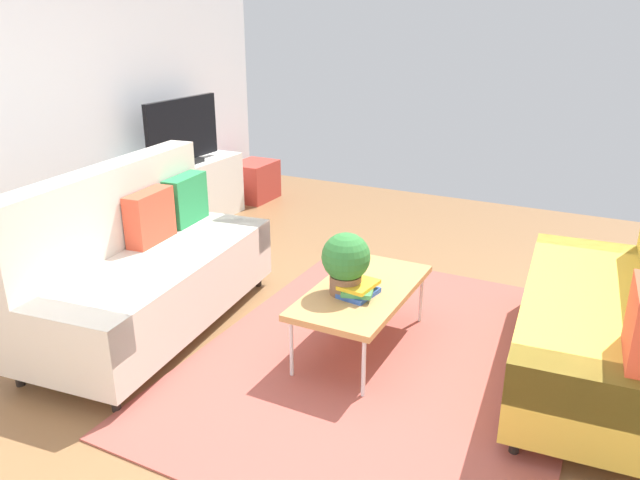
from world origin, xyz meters
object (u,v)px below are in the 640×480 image
(couch_beige, at_px, (144,266))
(vase_0, at_px, (138,169))
(table_book_0, at_px, (359,293))
(tv, at_px, (183,133))
(bottle_1, at_px, (176,159))
(coffee_table, at_px, (362,292))
(bottle_0, at_px, (168,159))
(tv_console, at_px, (186,195))
(storage_trunk, at_px, (255,181))
(vase_1, at_px, (150,163))
(potted_plant, at_px, (346,261))
(couch_green, at_px, (615,314))

(couch_beige, height_order, vase_0, couch_beige)
(couch_beige, relative_size, table_book_0, 8.26)
(tv, relative_size, bottle_1, 5.98)
(coffee_table, relative_size, bottle_0, 4.98)
(coffee_table, distance_m, tv_console, 2.93)
(tv_console, xyz_separation_m, storage_trunk, (1.10, -0.10, -0.10))
(tv, distance_m, bottle_0, 0.33)
(coffee_table, relative_size, table_book_0, 4.58)
(couch_beige, xyz_separation_m, table_book_0, (0.29, -1.44, -0.01))
(table_book_0, distance_m, vase_1, 2.86)
(potted_plant, bearing_deg, table_book_0, -83.76)
(tv_console, bearing_deg, couch_green, -105.99)
(tv, xyz_separation_m, storage_trunk, (1.10, -0.08, -0.73))
(table_book_0, bearing_deg, storage_trunk, 43.17)
(tv, distance_m, vase_1, 0.48)
(couch_beige, xyz_separation_m, bottle_1, (1.67, 1.09, 0.28))
(potted_plant, bearing_deg, couch_green, -74.84)
(couch_beige, bearing_deg, bottle_0, -151.50)
(couch_beige, bearing_deg, tv, -155.10)
(storage_trunk, relative_size, bottle_1, 3.11)
(potted_plant, height_order, table_book_0, potted_plant)
(couch_green, height_order, vase_1, couch_green)
(tv_console, height_order, bottle_1, bottle_1)
(tv, relative_size, storage_trunk, 1.92)
(vase_0, height_order, vase_1, vase_1)
(coffee_table, xyz_separation_m, bottle_1, (1.28, 2.51, 0.33))
(couch_beige, relative_size, vase_0, 15.30)
(vase_1, bearing_deg, storage_trunk, -5.64)
(couch_green, bearing_deg, potted_plant, 100.85)
(tv, relative_size, vase_1, 5.31)
(coffee_table, height_order, tv_console, tv_console)
(tv, xyz_separation_m, vase_0, (-0.58, 0.07, -0.25))
(couch_beige, distance_m, couch_green, 2.92)
(couch_green, distance_m, bottle_0, 4.04)
(couch_green, height_order, storage_trunk, couch_green)
(potted_plant, bearing_deg, bottle_0, 62.38)
(couch_beige, xyz_separation_m, vase_0, (1.24, 1.18, 0.26))
(tv_console, xyz_separation_m, vase_1, (-0.42, 0.05, 0.41))
(couch_beige, distance_m, tv_console, 2.15)
(table_book_0, bearing_deg, tv, 58.99)
(tv, xyz_separation_m, potted_plant, (-1.54, -2.46, -0.32))
(couch_green, bearing_deg, storage_trunk, 55.66)
(coffee_table, height_order, table_book_0, table_book_0)
(coffee_table, distance_m, table_book_0, 0.11)
(couch_green, distance_m, vase_1, 4.10)
(vase_0, relative_size, bottle_1, 0.77)
(coffee_table, distance_m, storage_trunk, 3.53)
(tv_console, distance_m, vase_0, 0.70)
(couch_beige, xyz_separation_m, tv_console, (1.82, 1.13, -0.13))
(storage_trunk, distance_m, vase_1, 1.61)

